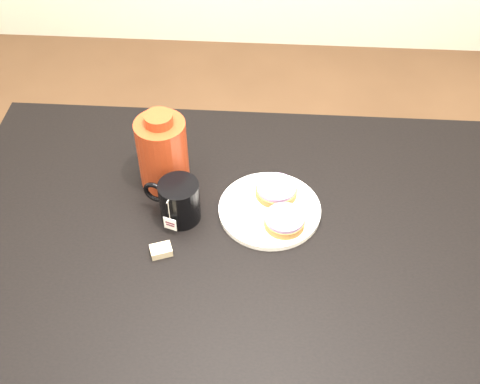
# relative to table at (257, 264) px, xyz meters

# --- Properties ---
(table) EXTENTS (1.40, 0.90, 0.75)m
(table) POSITION_rel_table_xyz_m (0.00, 0.00, 0.00)
(table) COLOR black
(table) RESTS_ON ground_plane
(plate) EXTENTS (0.23, 0.23, 0.02)m
(plate) POSITION_rel_table_xyz_m (0.02, 0.09, 0.09)
(plate) COLOR white
(plate) RESTS_ON table
(bagel_back) EXTENTS (0.10, 0.10, 0.03)m
(bagel_back) POSITION_rel_table_xyz_m (0.04, 0.13, 0.11)
(bagel_back) COLOR brown
(bagel_back) RESTS_ON plate
(bagel_front) EXTENTS (0.10, 0.10, 0.03)m
(bagel_front) POSITION_rel_table_xyz_m (0.06, 0.04, 0.11)
(bagel_front) COLOR brown
(bagel_front) RESTS_ON plate
(mug) EXTENTS (0.14, 0.11, 0.10)m
(mug) POSITION_rel_table_xyz_m (-0.18, 0.06, 0.13)
(mug) COLOR black
(mug) RESTS_ON table
(teabag_pouch) EXTENTS (0.05, 0.05, 0.02)m
(teabag_pouch) POSITION_rel_table_xyz_m (-0.21, -0.05, 0.09)
(teabag_pouch) COLOR #C6B793
(teabag_pouch) RESTS_ON table
(bagel_package) EXTENTS (0.15, 0.15, 0.20)m
(bagel_package) POSITION_rel_table_xyz_m (-0.23, 0.17, 0.17)
(bagel_package) COLOR maroon
(bagel_package) RESTS_ON table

